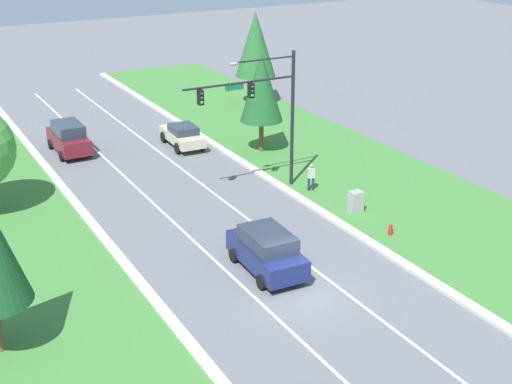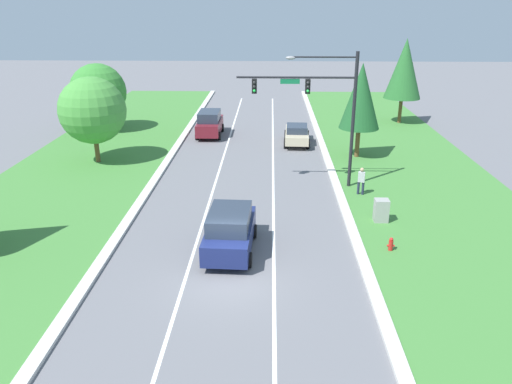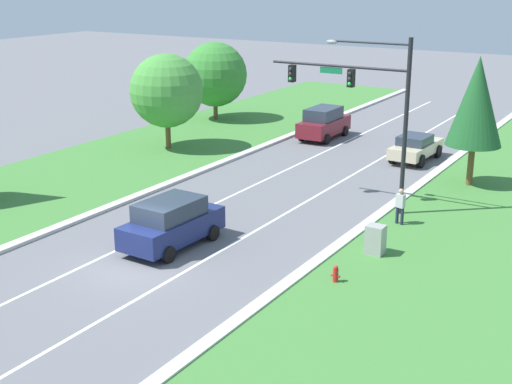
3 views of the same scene
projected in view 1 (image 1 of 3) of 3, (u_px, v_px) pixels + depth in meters
name	position (u px, v px, depth m)	size (l,w,h in m)	color
ground_plane	(298.00, 294.00, 30.47)	(160.00, 160.00, 0.00)	slate
curb_strip_right	(402.00, 262.00, 32.98)	(0.50, 90.00, 0.15)	beige
curb_strip_left	(176.00, 327.00, 27.91)	(0.50, 90.00, 0.15)	beige
grass_verge_right	(484.00, 239.00, 35.36)	(10.00, 90.00, 0.08)	#427F38
grass_verge_left	(41.00, 367.00, 25.56)	(10.00, 90.00, 0.08)	#427F38
lane_stripe_inner_left	(262.00, 304.00, 29.67)	(0.14, 81.00, 0.01)	white
lane_stripe_inner_right	(333.00, 283.00, 31.28)	(0.14, 81.00, 0.01)	white
traffic_signal_mast	(264.00, 103.00, 39.37)	(6.82, 0.41, 7.98)	black
champagne_sedan	(183.00, 135.00, 48.63)	(2.12, 4.53, 1.55)	beige
burgundy_suv	(69.00, 138.00, 47.27)	(2.06, 4.62, 2.08)	maroon
navy_suv	(267.00, 251.00, 32.00)	(2.31, 4.64, 1.98)	navy
utility_cabinet	(356.00, 202.00, 38.17)	(0.70, 0.60, 1.25)	#9E9E99
pedestrian	(311.00, 176.00, 40.94)	(0.42, 0.31, 1.69)	#232842
fire_hydrant	(390.00, 230.00, 35.59)	(0.34, 0.20, 0.70)	red
conifer_near_right_tree	(256.00, 44.00, 57.48)	(3.27, 3.27, 7.59)	brown
conifer_far_right_tree	(261.00, 87.00, 46.22)	(2.82, 2.82, 6.69)	brown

